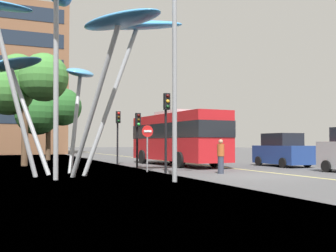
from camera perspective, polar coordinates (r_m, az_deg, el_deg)
ground at (r=18.04m, az=10.37°, el=-7.21°), size 120.00×240.00×0.10m
red_bus at (r=26.49m, az=1.29°, el=-1.38°), size 3.15×9.77×3.56m
leaf_sculpture at (r=18.93m, az=-13.14°, el=11.46°), size 10.19×10.73×8.09m
traffic_light_kerb_near at (r=19.58m, az=-0.22°, el=1.50°), size 0.28×0.42×3.89m
traffic_light_kerb_far at (r=23.47m, az=-4.31°, el=-0.30°), size 0.28×0.42×3.21m
traffic_light_island_mid at (r=27.52m, az=-7.11°, el=0.01°), size 0.28×0.42×3.62m
car_parked_mid at (r=26.15m, az=15.88°, el=-3.43°), size 1.99×3.92×2.07m
street_lamp at (r=15.79m, az=1.90°, el=10.99°), size 1.41×0.44×8.17m
tree_pavement_near at (r=27.75m, az=-20.09°, el=5.67°), size 5.19×4.89×7.29m
tree_pavement_far at (r=35.83m, az=-16.73°, el=2.08°), size 5.56×3.73×6.21m
pedestrian at (r=19.49m, az=7.49°, el=-4.29°), size 0.34×0.34×1.65m
no_entry_sign at (r=20.52m, az=-2.94°, el=-2.09°), size 0.60×0.12×2.37m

